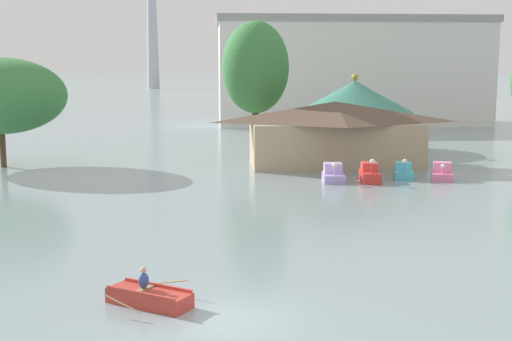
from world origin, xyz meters
TOP-DOWN VIEW (x-y plane):
  - ground_plane at (0.00, 0.00)m, footprint 2000.00×2000.00m
  - rowboat_with_rower at (-2.82, 1.71)m, footprint 3.22×3.17m
  - pedal_boat_lavender at (8.45, 27.63)m, footprint 1.75×2.84m
  - pedal_boat_red at (11.11, 27.24)m, footprint 1.57×2.91m
  - pedal_boat_cyan at (14.01, 28.52)m, footprint 1.84×2.73m
  - pedal_boat_pink at (16.72, 27.62)m, footprint 2.09×2.56m
  - boathouse at (10.00, 35.69)m, footprint 15.36×7.94m
  - green_roof_pavilion at (13.93, 46.29)m, footprint 11.78×11.78m
  - shoreline_tree_tall_left at (-18.16, 36.57)m, footprint 10.98×10.98m
  - shoreline_tree_mid at (3.58, 41.55)m, footprint 6.21×6.21m
  - background_building_block at (20.17, 78.82)m, footprint 39.71×14.39m

SIDE VIEW (x-z plane):
  - ground_plane at x=0.00m, z-range 0.00..0.00m
  - rowboat_with_rower at x=-2.82m, z-range -0.38..1.00m
  - pedal_boat_cyan at x=14.01m, z-range -0.33..1.32m
  - pedal_boat_pink at x=16.72m, z-range -0.16..1.18m
  - pedal_boat_lavender at x=8.45m, z-range -0.27..1.31m
  - pedal_boat_red at x=11.11m, z-range -0.36..1.50m
  - boathouse at x=10.00m, z-range 0.14..5.64m
  - green_roof_pavilion at x=13.93m, z-range 0.12..7.86m
  - shoreline_tree_tall_left at x=-18.16m, z-range 1.41..10.63m
  - background_building_block at x=20.17m, z-range 0.02..15.64m
  - shoreline_tree_mid at x=3.58m, z-range 2.03..14.67m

